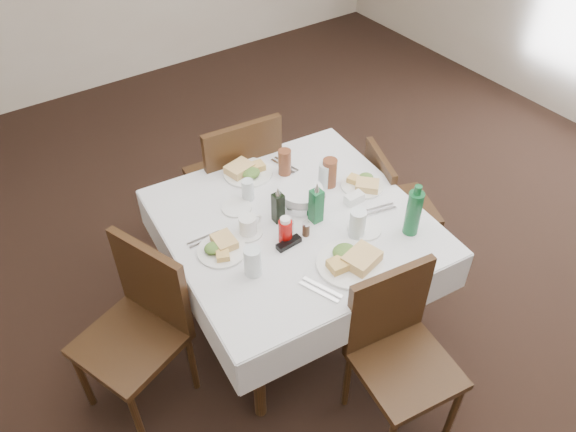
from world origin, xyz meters
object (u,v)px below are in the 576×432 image
object	(u,v)px
chair_east	(390,201)
bread_basket	(301,196)
chair_north	(237,177)
water_n	(248,190)
oil_cruet_green	(316,204)
ketchup_bottle	(285,230)
water_w	(253,261)
chair_south	(397,344)
coffee_mug	(248,226)
water_s	(357,224)
dining_table	(294,232)
chair_west	(141,320)
oil_cruet_dark	(278,207)
water_e	(325,175)
green_bottle	(413,212)

from	to	relation	value
chair_east	bread_basket	size ratio (longest dim) A/B	3.27
chair_north	water_n	size ratio (longest dim) A/B	8.51
chair_north	oil_cruet_green	size ratio (longest dim) A/B	4.24
ketchup_bottle	water_w	bearing A→B (deg)	-159.31
chair_east	water_w	world-z (taller)	water_w
chair_south	bread_basket	size ratio (longest dim) A/B	3.55
coffee_mug	water_s	bearing A→B (deg)	-35.92
dining_table	chair_south	xyz separation A→B (m)	(0.06, -0.72, -0.17)
chair_west	chair_east	bearing A→B (deg)	0.86
water_n	oil_cruet_dark	world-z (taller)	oil_cruet_dark
dining_table	chair_south	size ratio (longest dim) A/B	1.51
chair_south	water_n	world-z (taller)	chair_south
water_w	ketchup_bottle	size ratio (longest dim) A/B	1.03
dining_table	water_s	world-z (taller)	water_s
chair_west	coffee_mug	size ratio (longest dim) A/B	5.98
chair_east	water_e	xyz separation A→B (m)	(-0.46, 0.06, 0.36)
water_w	green_bottle	distance (m)	0.80
dining_table	water_s	size ratio (longest dim) A/B	9.07
oil_cruet_dark	green_bottle	distance (m)	0.65
chair_west	oil_cruet_green	size ratio (longest dim) A/B	3.93
ketchup_bottle	chair_south	bearing A→B (deg)	-73.67
chair_north	bread_basket	distance (m)	0.64
green_bottle	bread_basket	bearing A→B (deg)	122.24
oil_cruet_green	water_s	bearing A→B (deg)	-64.09
chair_east	coffee_mug	world-z (taller)	coffee_mug
dining_table	oil_cruet_green	size ratio (longest dim) A/B	5.75
water_s	water_w	bearing A→B (deg)	172.30
chair_west	water_n	xyz separation A→B (m)	(0.74, 0.22, 0.30)
chair_south	coffee_mug	size ratio (longest dim) A/B	5.79
chair_east	water_e	size ratio (longest dim) A/B	5.95
chair_south	water_e	distance (m)	0.95
chair_north	water_s	xyz separation A→B (m)	(0.12, -0.95, 0.27)
water_n	ketchup_bottle	size ratio (longest dim) A/B	0.81
water_n	water_s	distance (m)	0.60
oil_cruet_dark	chair_west	bearing A→B (deg)	179.49
ketchup_bottle	bread_basket	bearing A→B (deg)	39.90
chair_south	green_bottle	distance (m)	0.62
oil_cruet_green	coffee_mug	size ratio (longest dim) A/B	1.52
oil_cruet_dark	oil_cruet_green	bearing A→B (deg)	-33.65
oil_cruet_dark	oil_cruet_green	size ratio (longest dim) A/B	0.89
bread_basket	oil_cruet_dark	bearing A→B (deg)	-163.69
bread_basket	chair_north	bearing A→B (deg)	94.24
oil_cruet_green	chair_west	bearing A→B (deg)	173.26
chair_west	oil_cruet_dark	xyz separation A→B (m)	(0.77, -0.01, 0.33)
water_e	chair_north	bearing A→B (deg)	112.33
oil_cruet_green	coffee_mug	distance (m)	0.35
chair_east	water_e	world-z (taller)	water_e
oil_cruet_green	green_bottle	distance (m)	0.46
water_s	water_e	xyz separation A→B (m)	(0.11, 0.39, -0.01)
water_e	oil_cruet_dark	world-z (taller)	oil_cruet_dark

